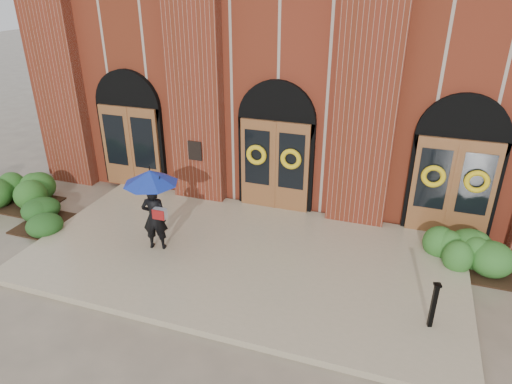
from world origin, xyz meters
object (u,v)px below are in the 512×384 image
at_px(metal_post, 434,304).
at_px(hedge_wall_right, 489,258).
at_px(man_with_umbrella, 152,195).
at_px(hedge_wall_left, 1,189).

distance_m(metal_post, hedge_wall_right, 2.80).
xyz_separation_m(man_with_umbrella, hedge_wall_right, (7.43, 1.72, -1.19)).
relative_size(metal_post, hedge_wall_right, 0.34).
xyz_separation_m(metal_post, hedge_wall_left, (-11.98, 1.76, -0.25)).
height_order(man_with_umbrella, hedge_wall_right, man_with_umbrella).
xyz_separation_m(man_with_umbrella, hedge_wall_left, (-5.80, 0.99, -1.16)).
height_order(man_with_umbrella, hedge_wall_left, man_with_umbrella).
height_order(metal_post, hedge_wall_left, metal_post).
bearing_deg(hedge_wall_left, metal_post, -8.37).
bearing_deg(hedge_wall_right, metal_post, -116.57).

